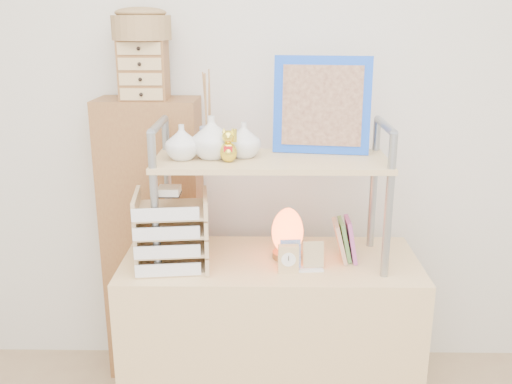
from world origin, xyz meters
TOP-DOWN VIEW (x-y plane):
  - room_shell at (0.00, 0.39)m, footprint 3.42×3.41m
  - desk at (0.00, 1.20)m, footprint 1.20×0.50m
  - cabinet at (-0.54, 1.57)m, footprint 0.46×0.26m
  - hutch at (-0.05, 1.21)m, footprint 0.90×0.34m
  - letter_tray at (-0.39, 1.13)m, footprint 0.29×0.28m
  - salt_lamp at (0.07, 1.22)m, footprint 0.14×0.13m
  - desk_clock at (0.07, 1.08)m, footprint 0.08×0.04m
  - postcard_stand at (0.12, 1.10)m, footprint 0.17×0.06m
  - drawer_chest at (-0.54, 1.55)m, footprint 0.20×0.16m
  - woven_basket at (-0.54, 1.55)m, footprint 0.25×0.25m

SIDE VIEW (x-z plane):
  - desk at x=0.00m, z-range 0.00..0.75m
  - cabinet at x=-0.54m, z-range 0.00..1.35m
  - postcard_stand at x=0.12m, z-range 0.72..0.85m
  - desk_clock at x=0.07m, z-range 0.75..0.86m
  - salt_lamp at x=0.07m, z-range 0.75..0.96m
  - letter_tray at x=-0.39m, z-range 0.72..1.04m
  - hutch at x=-0.05m, z-range 0.80..1.60m
  - drawer_chest at x=-0.54m, z-range 1.35..1.60m
  - woven_basket at x=-0.54m, z-range 1.60..1.70m
  - room_shell at x=0.00m, z-range 0.39..3.00m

